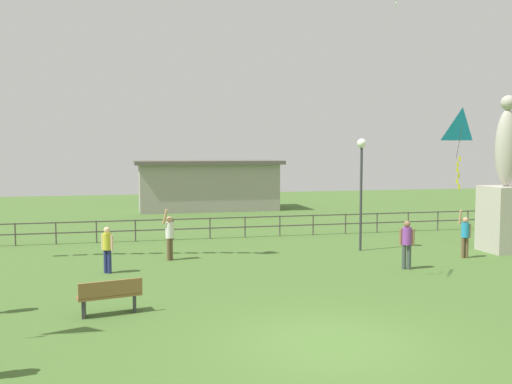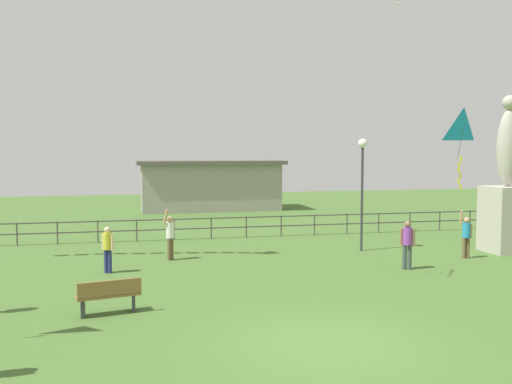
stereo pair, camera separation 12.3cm
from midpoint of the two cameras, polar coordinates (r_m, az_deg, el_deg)
ground_plane at (r=11.98m, az=7.53°, el=-14.96°), size 80.00×80.00×0.00m
statue_monument at (r=23.73m, az=24.10°, el=-0.66°), size 1.52×1.52×6.00m
lamppost at (r=22.25m, az=10.83°, el=2.27°), size 0.36×0.36×4.37m
park_bench at (r=14.15m, az=-14.37°, el=-10.07°), size 1.55×0.72×0.85m
person_1 at (r=20.42m, az=-8.48°, el=-4.24°), size 0.45×0.42×1.85m
person_2 at (r=21.93m, az=20.59°, el=-4.00°), size 0.45×0.28×1.76m
person_3 at (r=18.70m, az=-14.55°, el=-5.33°), size 0.38×0.31×1.49m
person_4 at (r=19.30m, az=15.20°, el=-4.84°), size 0.44×0.30×1.61m
kite_2 at (r=23.33m, az=20.34°, el=6.02°), size 1.05×1.11×3.12m
waterfront_railing at (r=25.08m, az=-4.44°, el=-3.31°), size 36.02×0.06×0.95m
pavilion_building at (r=37.05m, az=-4.57°, el=0.73°), size 9.41×4.13×3.23m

